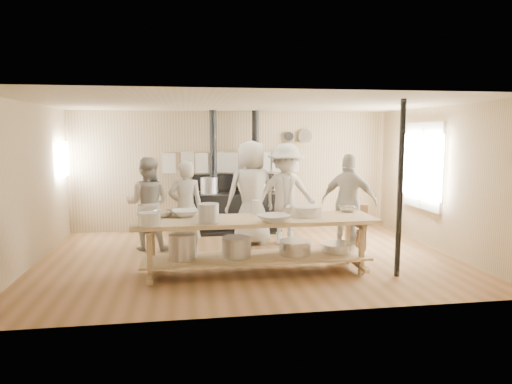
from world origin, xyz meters
TOP-DOWN VIEW (x-y plane):
  - ground at (0.00, 0.00)m, footprint 7.00×7.00m
  - room_shell at (0.00, 0.00)m, footprint 7.00×7.00m
  - window_right at (3.47, 0.60)m, footprint 0.09×1.50m
  - left_opening at (-3.45, 2.00)m, footprint 0.00×0.90m
  - stove at (-0.01, 2.12)m, footprint 1.90×0.75m
  - towel_rail at (-0.00, 2.40)m, footprint 3.00×0.04m
  - back_wall_shelf at (1.46, 2.43)m, footprint 0.63×0.14m
  - prep_table at (-0.01, -0.90)m, footprint 3.60×0.90m
  - support_post at (2.05, -1.35)m, footprint 0.08×0.08m
  - cook_far_left at (-1.04, 0.38)m, footprint 0.64×0.45m
  - cook_left at (-1.73, 0.86)m, footprint 0.91×0.76m
  - cook_center at (0.19, 0.93)m, footprint 1.09×0.83m
  - cook_right at (1.89, 0.29)m, footprint 1.09×0.92m
  - cook_by_window at (0.84, 0.85)m, footprint 1.24×0.72m
  - chair at (2.07, 0.36)m, footprint 0.49×0.49m
  - bowl_white_a at (-1.05, -0.57)m, footprint 0.45×0.45m
  - bowl_steel_a at (-1.38, -0.57)m, footprint 0.42×0.42m
  - bowl_white_b at (0.20, -1.23)m, footprint 0.59×0.59m
  - bowl_steel_b at (1.55, -0.57)m, footprint 0.38×0.38m
  - roasting_pan at (0.78, -0.57)m, footprint 0.56×0.46m
  - mixing_bowl_large at (0.78, -0.83)m, footprint 0.56×0.56m
  - bucket_galv at (-0.72, -1.13)m, footprint 0.31×0.31m
  - deep_bowl_enamel at (-1.53, -1.23)m, footprint 0.31×0.31m
  - pitcher at (0.06, -0.57)m, footprint 0.17×0.17m

SIDE VIEW (x-z plane):
  - ground at x=0.00m, z-range 0.00..0.00m
  - chair at x=2.07m, z-range -0.16..0.63m
  - prep_table at x=-0.01m, z-range 0.10..0.95m
  - stove at x=-0.01m, z-range -0.78..1.82m
  - cook_far_left at x=-1.04m, z-range 0.00..1.65m
  - cook_left at x=-1.73m, z-range 0.00..1.69m
  - cook_right at x=1.89m, z-range 0.00..1.75m
  - bowl_steel_b at x=1.55m, z-range 0.85..0.94m
  - bowl_steel_a at x=-1.38m, z-range 0.85..0.95m
  - bowl_white_a at x=-1.05m, z-range 0.85..0.95m
  - bowl_white_b at x=0.20m, z-range 0.85..0.96m
  - roasting_pan at x=0.78m, z-range 0.85..0.96m
  - mixing_bowl_large at x=0.78m, z-range 0.85..1.01m
  - deep_bowl_enamel at x=-1.53m, z-range 0.85..1.04m
  - cook_by_window at x=0.84m, z-range 0.00..1.93m
  - pitcher at x=0.06m, z-range 0.85..1.08m
  - bucket_galv at x=-0.72m, z-range 0.85..1.12m
  - cook_center at x=0.19m, z-range 0.00..1.98m
  - support_post at x=2.05m, z-range 0.00..2.60m
  - window_right at x=3.47m, z-range 0.67..2.33m
  - towel_rail at x=0.00m, z-range 1.31..1.78m
  - left_opening at x=-3.45m, z-range 1.15..2.05m
  - room_shell at x=0.00m, z-range -1.88..5.12m
  - back_wall_shelf at x=1.46m, z-range 1.84..2.17m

